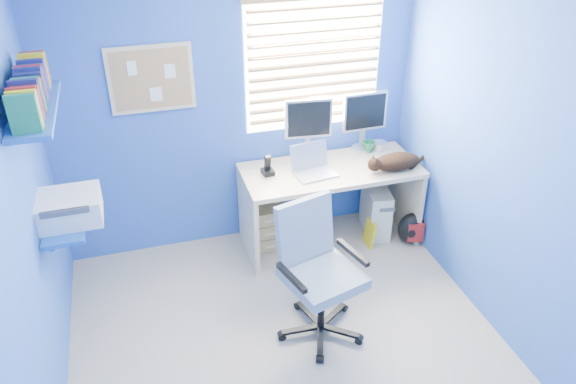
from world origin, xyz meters
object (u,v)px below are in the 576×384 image
object	(u,v)px
laptop	(315,163)
cat	(397,162)
desk	(329,205)
office_chair	(318,288)
tower_pc	(376,209)

from	to	relation	value
laptop	cat	bearing A→B (deg)	-16.46
desk	office_chair	xyz separation A→B (m)	(-0.46, -1.01, 0.00)
office_chair	laptop	bearing A→B (deg)	72.54
tower_pc	desk	bearing A→B (deg)	-165.96
laptop	tower_pc	bearing A→B (deg)	0.80
cat	laptop	bearing A→B (deg)	166.90
desk	office_chair	bearing A→B (deg)	-114.65
tower_pc	laptop	bearing A→B (deg)	-161.53
office_chair	cat	bearing A→B (deg)	40.68
desk	office_chair	world-z (taller)	office_chair
cat	desk	bearing A→B (deg)	157.84
laptop	office_chair	size ratio (longest dim) A/B	0.33
tower_pc	office_chair	distance (m)	1.41
cat	office_chair	bearing A→B (deg)	-143.46
tower_pc	cat	bearing A→B (deg)	-66.09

